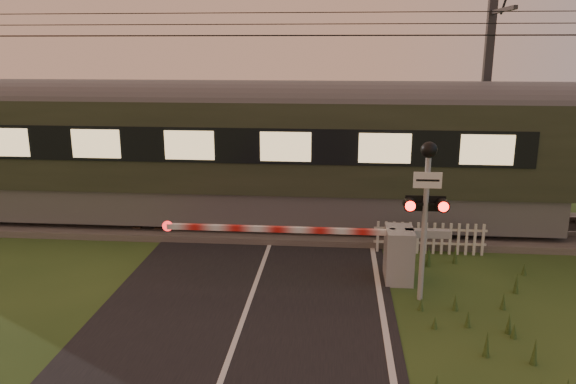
# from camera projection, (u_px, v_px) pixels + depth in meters

# --- Properties ---
(ground) EXTENTS (160.00, 160.00, 0.00)m
(ground) POSITION_uv_depth(u_px,v_px,m) (238.00, 334.00, 10.47)
(ground) COLOR #274119
(ground) RESTS_ON ground
(road) EXTENTS (6.00, 140.00, 0.03)m
(road) POSITION_uv_depth(u_px,v_px,m) (237.00, 340.00, 10.24)
(road) COLOR black
(road) RESTS_ON ground
(track_bed) EXTENTS (140.00, 3.40, 0.39)m
(track_bed) POSITION_uv_depth(u_px,v_px,m) (276.00, 224.00, 16.72)
(track_bed) COLOR #47423D
(track_bed) RESTS_ON ground
(overhead_wires) EXTENTS (120.00, 0.62, 0.62)m
(overhead_wires) POSITION_uv_depth(u_px,v_px,m) (275.00, 27.00, 15.31)
(overhead_wires) COLOR black
(overhead_wires) RESTS_ON ground
(boom_gate) EXTENTS (6.60, 0.95, 1.26)m
(boom_gate) POSITION_uv_depth(u_px,v_px,m) (388.00, 251.00, 12.77)
(boom_gate) COLOR gray
(boom_gate) RESTS_ON ground
(crossing_signal) EXTENTS (0.86, 0.35, 3.38)m
(crossing_signal) POSITION_uv_depth(u_px,v_px,m) (426.00, 193.00, 11.33)
(crossing_signal) COLOR gray
(crossing_signal) RESTS_ON ground
(picket_fence) EXTENTS (2.87, 0.07, 0.84)m
(picket_fence) POSITION_uv_depth(u_px,v_px,m) (430.00, 238.00, 14.44)
(picket_fence) COLOR silver
(picket_fence) RESTS_ON ground
(catenary_mast) EXTENTS (0.24, 2.47, 7.75)m
(catenary_mast) POSITION_uv_depth(u_px,v_px,m) (486.00, 86.00, 17.33)
(catenary_mast) COLOR #2D2D30
(catenary_mast) RESTS_ON ground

